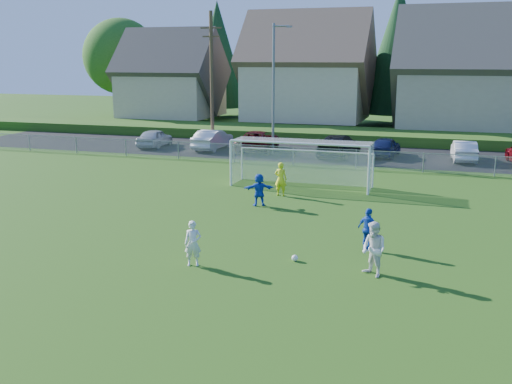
% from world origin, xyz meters
% --- Properties ---
extents(ground, '(160.00, 160.00, 0.00)m').
position_xyz_m(ground, '(0.00, 0.00, 0.00)').
color(ground, '#193D0C').
rests_on(ground, ground).
extents(asphalt_lot, '(60.00, 60.00, 0.00)m').
position_xyz_m(asphalt_lot, '(0.00, 27.50, 0.01)').
color(asphalt_lot, black).
rests_on(asphalt_lot, ground).
extents(grass_embankment, '(70.00, 6.00, 0.80)m').
position_xyz_m(grass_embankment, '(0.00, 35.00, 0.40)').
color(grass_embankment, '#1E420F').
rests_on(grass_embankment, ground).
extents(soccer_ball, '(0.22, 0.22, 0.22)m').
position_xyz_m(soccer_ball, '(2.60, 4.19, 0.11)').
color(soccer_ball, white).
rests_on(soccer_ball, ground).
extents(player_white_a, '(0.64, 0.52, 1.52)m').
position_xyz_m(player_white_a, '(-0.50, 2.75, 0.76)').
color(player_white_a, silver).
rests_on(player_white_a, ground).
extents(player_white_b, '(1.08, 1.05, 1.75)m').
position_xyz_m(player_white_b, '(5.29, 3.59, 0.87)').
color(player_white_b, silver).
rests_on(player_white_b, ground).
extents(player_blue_a, '(0.96, 0.78, 1.53)m').
position_xyz_m(player_blue_a, '(4.79, 6.16, 0.76)').
color(player_blue_a, '#1341B6').
rests_on(player_blue_a, ground).
extents(player_blue_b, '(1.46, 1.00, 1.52)m').
position_xyz_m(player_blue_b, '(-0.88, 11.21, 0.76)').
color(player_blue_b, '#1341B6').
rests_on(player_blue_b, ground).
extents(goalkeeper, '(0.63, 0.43, 1.69)m').
position_xyz_m(goalkeeper, '(-0.47, 13.50, 0.84)').
color(goalkeeper, yellow).
rests_on(goalkeeper, ground).
extents(car_a, '(1.90, 4.16, 1.38)m').
position_xyz_m(car_a, '(-14.10, 26.53, 0.69)').
color(car_a, '#AFB3B7').
rests_on(car_a, ground).
extents(car_b, '(1.72, 4.56, 1.49)m').
position_xyz_m(car_b, '(-9.38, 26.68, 0.74)').
color(car_b, silver).
rests_on(car_b, ground).
extents(car_c, '(2.91, 5.55, 1.49)m').
position_xyz_m(car_c, '(-5.97, 27.06, 0.74)').
color(car_c, '#51090F').
rests_on(car_c, ground).
extents(car_d, '(2.64, 5.44, 1.52)m').
position_xyz_m(car_d, '(0.15, 26.35, 0.76)').
color(car_d, black).
rests_on(car_d, ground).
extents(car_e, '(2.02, 4.14, 1.36)m').
position_xyz_m(car_e, '(3.22, 27.32, 0.68)').
color(car_e, '#131B44').
rests_on(car_e, ground).
extents(car_f, '(1.71, 4.20, 1.36)m').
position_xyz_m(car_f, '(8.38, 27.08, 0.68)').
color(car_f, silver).
rests_on(car_f, ground).
extents(soccer_goal, '(7.42, 1.90, 2.50)m').
position_xyz_m(soccer_goal, '(0.00, 16.05, 1.63)').
color(soccer_goal, white).
rests_on(soccer_goal, ground).
extents(chainlink_fence, '(52.06, 0.06, 1.20)m').
position_xyz_m(chainlink_fence, '(0.00, 22.00, 0.63)').
color(chainlink_fence, gray).
rests_on(chainlink_fence, ground).
extents(streetlight, '(1.38, 0.18, 9.00)m').
position_xyz_m(streetlight, '(-4.45, 26.00, 4.84)').
color(streetlight, slate).
rests_on(streetlight, ground).
extents(utility_pole, '(1.60, 0.26, 10.00)m').
position_xyz_m(utility_pole, '(-9.50, 27.00, 5.15)').
color(utility_pole, '#473321').
rests_on(utility_pole, ground).
extents(houses_row, '(53.90, 11.45, 13.27)m').
position_xyz_m(houses_row, '(1.97, 42.46, 7.33)').
color(houses_row, tan).
rests_on(houses_row, ground).
extents(tree_row, '(65.98, 12.36, 13.80)m').
position_xyz_m(tree_row, '(1.04, 48.74, 6.91)').
color(tree_row, '#382616').
rests_on(tree_row, ground).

